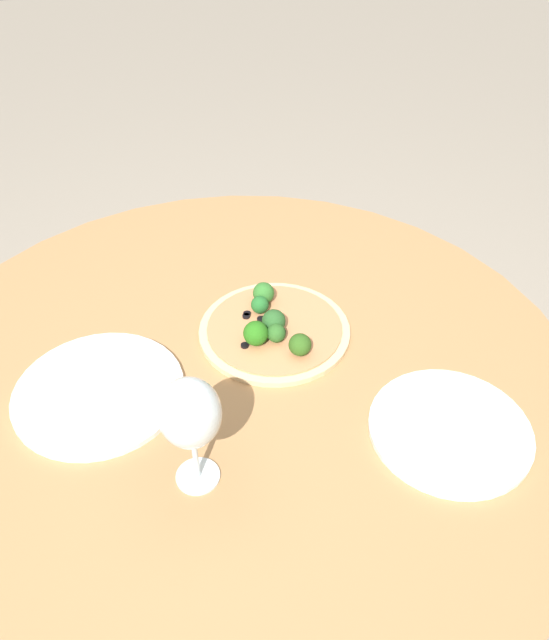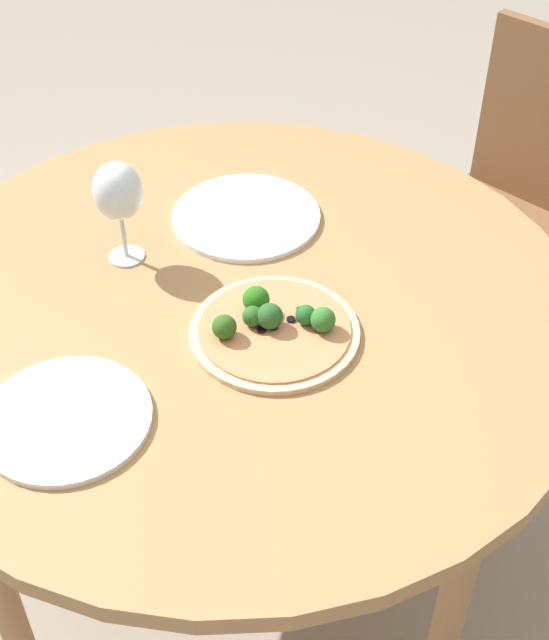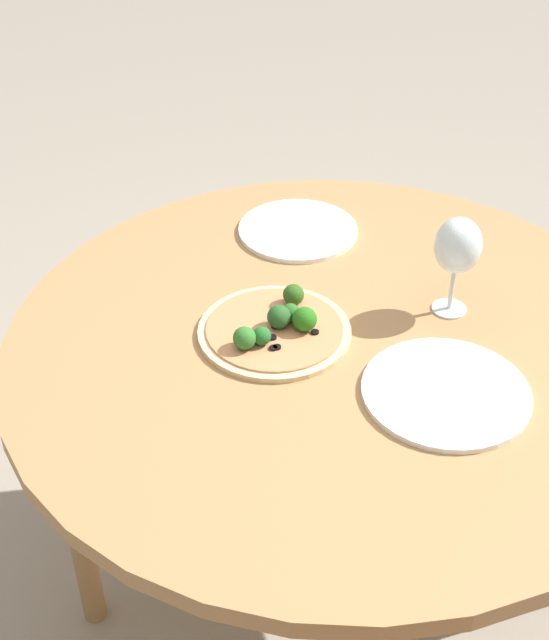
{
  "view_description": "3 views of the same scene",
  "coord_description": "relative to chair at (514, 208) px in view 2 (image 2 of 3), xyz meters",
  "views": [
    {
      "loc": [
        0.73,
        -0.13,
        1.5
      ],
      "look_at": [
        -0.07,
        0.08,
        0.79
      ],
      "focal_mm": 35.0,
      "sensor_mm": 36.0,
      "label": 1
    },
    {
      "loc": [
        -0.12,
        1.11,
        1.71
      ],
      "look_at": [
        -0.07,
        0.08,
        0.79
      ],
      "focal_mm": 50.0,
      "sensor_mm": 36.0,
      "label": 2
    },
    {
      "loc": [
        -0.97,
        -0.74,
        1.71
      ],
      "look_at": [
        -0.07,
        0.08,
        0.79
      ],
      "focal_mm": 50.0,
      "sensor_mm": 36.0,
      "label": 3
    }
  ],
  "objects": [
    {
      "name": "plate_near",
      "position": [
        0.83,
        1.0,
        0.3
      ],
      "size": [
        0.24,
        0.24,
        0.01
      ],
      "color": "white",
      "rests_on": "dining_table"
    },
    {
      "name": "pizza",
      "position": [
        0.55,
        0.8,
        0.31
      ],
      "size": [
        0.27,
        0.27,
        0.06
      ],
      "color": "#DBBC89",
      "rests_on": "dining_table"
    },
    {
      "name": "plate_far",
      "position": [
        0.61,
        0.5,
        0.3
      ],
      "size": [
        0.27,
        0.27,
        0.01
      ],
      "color": "white",
      "rests_on": "dining_table"
    },
    {
      "name": "wine_glass",
      "position": [
        0.81,
        0.62,
        0.43
      ],
      "size": [
        0.08,
        0.08,
        0.19
      ],
      "color": "silver",
      "rests_on": "dining_table"
    },
    {
      "name": "ground_plane",
      "position": [
        0.61,
        0.72,
        -0.46
      ],
      "size": [
        12.0,
        12.0,
        0.0
      ],
      "primitive_type": "plane",
      "color": "gray"
    },
    {
      "name": "chair",
      "position": [
        0.0,
        0.0,
        0.0
      ],
      "size": [
        0.56,
        0.56,
        0.87
      ],
      "rotation": [
        0.0,
        0.0,
        -3.84
      ],
      "color": "brown",
      "rests_on": "ground_plane"
    },
    {
      "name": "dining_table",
      "position": [
        0.61,
        0.72,
        0.23
      ],
      "size": [
        1.15,
        1.15,
        0.76
      ],
      "color": "#A87A4C",
      "rests_on": "ground_plane"
    }
  ]
}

